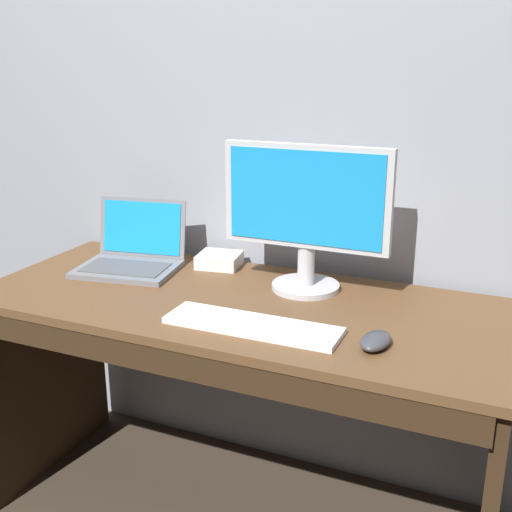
% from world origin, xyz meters
% --- Properties ---
extents(desk, '(1.55, 0.66, 0.76)m').
position_xyz_m(desk, '(0.00, -0.01, 0.55)').
color(desk, brown).
rests_on(desk, ground).
extents(laptop_space_gray, '(0.36, 0.32, 0.22)m').
position_xyz_m(laptop_space_gray, '(-0.44, 0.11, 0.80)').
color(laptop_space_gray, slate).
rests_on(laptop_space_gray, desk).
extents(external_monitor, '(0.51, 0.21, 0.44)m').
position_xyz_m(external_monitor, '(0.16, 0.15, 1.01)').
color(external_monitor, '#B7B7BC').
rests_on(external_monitor, desk).
extents(wired_keyboard, '(0.47, 0.13, 0.02)m').
position_xyz_m(wired_keyboard, '(0.13, -0.17, 0.77)').
color(wired_keyboard, white).
rests_on(wired_keyboard, desk).
extents(computer_mouse, '(0.08, 0.12, 0.03)m').
position_xyz_m(computer_mouse, '(0.45, -0.16, 0.78)').
color(computer_mouse, '#38383D').
rests_on(computer_mouse, desk).
extents(external_drive_box, '(0.16, 0.15, 0.04)m').
position_xyz_m(external_drive_box, '(-0.18, 0.25, 0.78)').
color(external_drive_box, silver).
rests_on(external_drive_box, desk).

